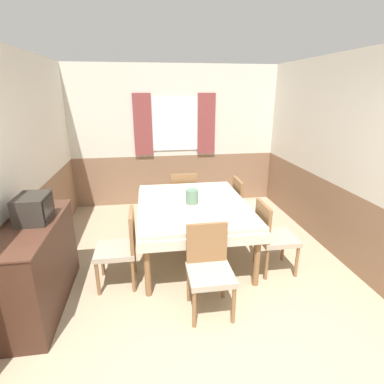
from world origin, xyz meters
The scene contains 13 objects.
ground_plane centered at (0.00, 0.00, 0.00)m, with size 16.00×16.00×0.00m, color tan.
wall_back centered at (0.00, 4.04, 1.31)m, with size 4.24×0.10×2.60m.
wall_left centered at (-1.95, 2.01, 1.30)m, with size 0.05×4.42×2.60m.
wall_right centered at (1.95, 2.01, 1.30)m, with size 0.05×4.42×2.60m.
dining_table centered at (0.02, 1.95, 0.65)m, with size 1.41×1.77×0.76m.
chair_head_window centered at (0.02, 3.02, 0.49)m, with size 0.44×0.44×0.89m.
chair_head_near centered at (0.02, 0.87, 0.49)m, with size 0.44×0.44×0.89m.
chair_right_far centered at (0.91, 2.46, 0.49)m, with size 0.44×0.44×0.89m.
chair_left_near centered at (-0.88, 1.43, 0.49)m, with size 0.44×0.44×0.89m.
chair_right_near centered at (0.91, 1.43, 0.49)m, with size 0.44×0.44×0.89m.
sideboard centered at (-1.68, 1.17, 0.47)m, with size 0.46×1.36×0.92m.
tv centered at (-1.66, 1.26, 1.05)m, with size 0.29×0.38×0.26m.
vase centered at (0.01, 1.93, 0.85)m, with size 0.16×0.16×0.18m.
Camera 1 is at (-0.54, -1.65, 2.14)m, focal length 28.00 mm.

